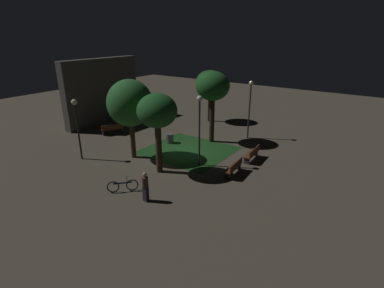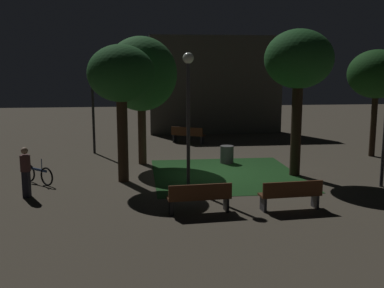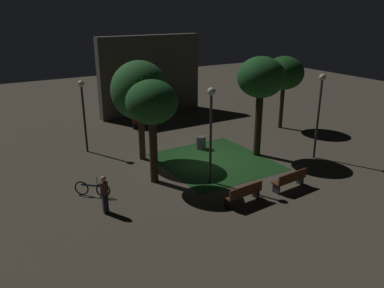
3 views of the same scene
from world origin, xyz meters
name	(u,v)px [view 3 (image 3 of 3)]	position (x,y,z in m)	size (l,w,h in m)	color
ground_plane	(208,161)	(0.00, 0.00, 0.00)	(60.00, 60.00, 0.00)	#4C4438
grass_lawn	(215,161)	(0.30, -0.22, 0.01)	(5.50, 5.96, 0.01)	#194219
bench_corner	(244,193)	(-1.32, -4.76, 0.48)	(1.83, 0.62, 0.88)	#512D19
bench_by_lamp	(290,179)	(1.33, -4.76, 0.48)	(1.83, 0.61, 0.88)	#512D19
bench_lawn_edge	(145,122)	(-0.37, 7.16, 0.48)	(1.81, 1.27, 0.88)	#512D19
tree_back_right	(152,104)	(-3.56, -0.80, 3.77)	(2.35, 2.35, 4.87)	#38281C
tree_lawn_side	(140,91)	(-2.85, 2.15, 3.76)	(2.98, 2.98, 5.33)	#423021
tree_right_canopy	(261,79)	(2.90, -0.60, 4.27)	(2.53, 2.53, 5.46)	#2D2116
tree_near_wall	(284,73)	(7.69, 2.61, 3.72)	(2.59, 2.59, 4.85)	#2D2116
lamp_post_path_center	(83,103)	(-5.10, 4.83, 2.83)	(0.36, 0.36, 4.11)	black
lamp_post_plaza_west	(211,120)	(-1.37, -2.28, 3.09)	(0.36, 0.36, 4.55)	#333338
lamp_post_near_wall	(320,102)	(5.32, -2.57, 3.13)	(0.36, 0.36, 4.62)	#333338
trash_bin	(201,143)	(0.74, 1.87, 0.38)	(0.57, 0.57, 0.75)	#4C4C4C
bicycle	(92,189)	(-6.56, -0.80, 0.34)	(1.27, 1.17, 0.93)	black
pedestrian	(105,193)	(-6.56, -2.49, 0.85)	(0.32, 0.32, 1.61)	black
building_wall_backdrop	(150,75)	(1.75, 10.67, 2.96)	(8.06, 0.80, 5.92)	#4C4742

